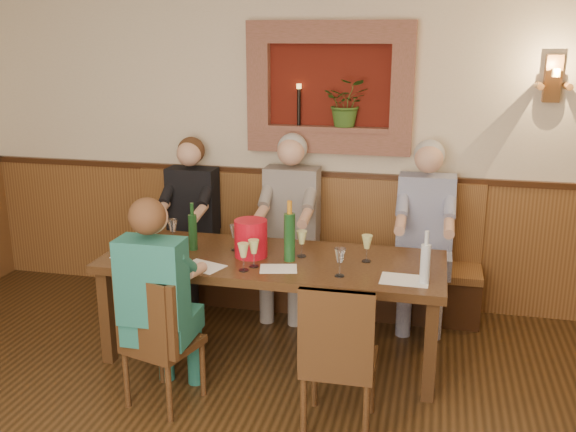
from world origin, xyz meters
name	(u,v)px	position (x,y,z in m)	size (l,w,h in m)	color
room_shell	(152,137)	(0.00, 0.00, 1.89)	(6.04, 6.04, 2.82)	beige
wainscoting	(169,429)	(0.00, 0.00, 0.59)	(6.02, 6.02, 1.15)	brown
wall_niche	(334,94)	(0.24, 2.94, 1.81)	(1.36, 0.30, 1.06)	#57150C
wall_sconce	(553,80)	(1.90, 2.93, 1.94)	(0.25, 0.20, 0.35)	brown
dining_table	(273,268)	(0.00, 1.85, 0.68)	(2.40, 0.90, 0.75)	#351E10
bench	(300,268)	(0.00, 2.79, 0.33)	(3.00, 0.45, 1.11)	#381E0F
chair_near_left	(163,365)	(-0.52, 1.07, 0.26)	(0.49, 0.49, 0.90)	#351E10
chair_near_right	(339,386)	(0.61, 1.05, 0.28)	(0.42, 0.42, 0.95)	#351E10
person_bench_left	(190,235)	(-0.96, 2.69, 0.59)	(0.42, 0.52, 1.43)	black
person_bench_mid	(289,239)	(-0.07, 2.69, 0.62)	(0.45, 0.55, 1.50)	#585350
person_bench_right	(423,249)	(1.03, 2.69, 0.62)	(0.44, 0.55, 1.48)	navy
person_chair_front	(161,321)	(-0.51, 1.07, 0.57)	(0.40, 0.49, 1.38)	#1B5160
spittoon_bucket	(251,238)	(-0.16, 1.85, 0.88)	(0.23, 0.23, 0.27)	red
wine_bottle_green_a	(290,236)	(0.13, 1.83, 0.93)	(0.10, 0.10, 0.43)	#19471E
wine_bottle_green_b	(193,231)	(-0.61, 1.89, 0.89)	(0.07, 0.07, 0.35)	#19471E
water_bottle	(425,263)	(1.06, 1.61, 0.89)	(0.08, 0.08, 0.35)	silver
tasting_sheet_a	(138,256)	(-0.95, 1.67, 0.75)	(0.32, 0.23, 0.00)	white
tasting_sheet_b	(278,269)	(0.09, 1.65, 0.75)	(0.25, 0.18, 0.00)	white
tasting_sheet_c	(404,280)	(0.93, 1.63, 0.75)	(0.31, 0.22, 0.00)	white
tasting_sheet_d	(203,266)	(-0.42, 1.57, 0.75)	(0.28, 0.20, 0.00)	white
wine_glass_0	(243,257)	(-0.12, 1.56, 0.85)	(0.08, 0.08, 0.19)	#D4DA82
wine_glass_1	(367,248)	(0.65, 1.93, 0.85)	(0.08, 0.08, 0.19)	#D4DA82
wine_glass_2	(302,244)	(0.19, 1.92, 0.85)	(0.08, 0.08, 0.19)	#D4DA82
wine_glass_3	(235,238)	(-0.31, 1.95, 0.85)	(0.08, 0.08, 0.19)	white
wine_glass_4	(173,232)	(-0.81, 1.99, 0.85)	(0.08, 0.08, 0.19)	white
wine_glass_5	(141,243)	(-0.92, 1.69, 0.85)	(0.08, 0.08, 0.19)	#D4DA82
wine_glass_6	(254,253)	(-0.08, 1.65, 0.85)	(0.08, 0.08, 0.19)	#D4DA82
wine_glass_7	(340,262)	(0.51, 1.60, 0.85)	(0.08, 0.08, 0.19)	white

